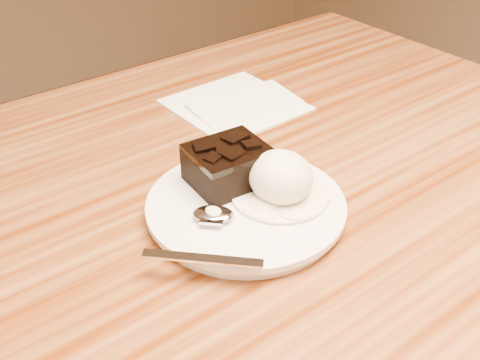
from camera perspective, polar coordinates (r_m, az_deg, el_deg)
plate at (r=0.63m, az=0.56°, el=-2.76°), size 0.21×0.21×0.02m
brownie at (r=0.65m, az=-1.12°, el=1.20°), size 0.09×0.08×0.04m
ice_cream_scoop at (r=0.62m, az=3.95°, el=0.28°), size 0.07×0.07×0.06m
melt_puddle at (r=0.64m, az=3.87°, el=-1.39°), size 0.11×0.11×0.00m
spoon at (r=0.60m, az=-2.57°, el=-3.43°), size 0.14×0.14×0.01m
napkin at (r=0.85m, az=-0.47°, el=7.31°), size 0.17×0.17×0.01m
crumb_a at (r=0.63m, az=6.22°, el=-2.11°), size 0.01×0.01×0.00m
crumb_b at (r=0.65m, az=1.95°, el=-0.31°), size 0.01×0.01×0.00m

